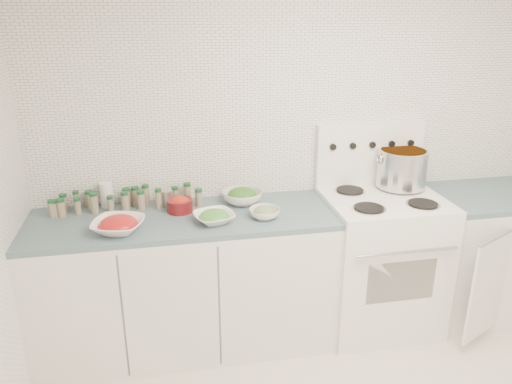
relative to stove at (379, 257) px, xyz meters
name	(u,v)px	position (x,y,z in m)	size (l,w,h in m)	color
room_walls	(416,161)	(-0.48, -1.19, 1.06)	(3.54, 3.04, 2.52)	white
counter_left	(186,282)	(-1.30, 0.00, -0.05)	(1.85, 0.62, 0.90)	white
stove	(379,257)	(0.00, 0.00, 0.00)	(0.76, 0.70, 1.36)	white
counter_right	(486,252)	(0.82, 0.00, -0.05)	(0.89, 0.81, 0.90)	white
stock_pot	(402,167)	(0.18, 0.15, 0.59)	(0.35, 0.33, 0.25)	silver
bowl_tomato	(118,225)	(-1.67, -0.14, 0.44)	(0.35, 0.35, 0.10)	white
bowl_snowpea	(214,217)	(-1.12, -0.11, 0.44)	(0.28, 0.28, 0.08)	white
bowl_broccoli	(242,196)	(-0.91, 0.16, 0.45)	(0.31, 0.31, 0.10)	white
bowl_zucchini	(265,212)	(-0.82, -0.10, 0.44)	(0.24, 0.24, 0.07)	white
bowl_pepper	(180,204)	(-1.31, 0.09, 0.45)	(0.16, 0.16, 0.10)	#5B0F13
salt_canister	(107,195)	(-1.76, 0.26, 0.48)	(0.08, 0.08, 0.16)	white
tin_can	(167,198)	(-1.39, 0.22, 0.45)	(0.08, 0.08, 0.10)	#B3AA97
spice_cluster	(120,200)	(-1.68, 0.20, 0.46)	(0.93, 0.16, 0.13)	gray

